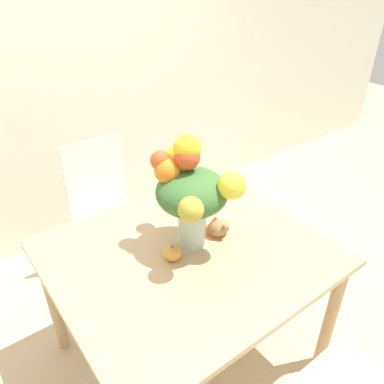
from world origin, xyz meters
name	(u,v)px	position (x,y,z in m)	size (l,w,h in m)	color
ground_plane	(189,353)	(0.00, 0.00, 0.00)	(12.00, 12.00, 0.00)	tan
wall_back	(51,58)	(0.00, 1.48, 1.35)	(8.00, 0.06, 2.70)	silver
dining_table	(188,266)	(0.00, 0.00, 0.66)	(1.19, 1.06, 0.75)	tan
flower_vase	(191,192)	(0.04, 0.03, 1.03)	(0.32, 0.42, 0.53)	#B2CCBC
pumpkin	(172,253)	(-0.09, -0.01, 0.78)	(0.08, 0.08, 0.07)	gold
turkey_figurine	(217,225)	(0.19, 0.02, 0.79)	(0.11, 0.15, 0.09)	#A87A4C
dining_chair_near_window	(108,212)	(-0.01, 0.87, 0.49)	(0.42, 0.42, 0.95)	white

